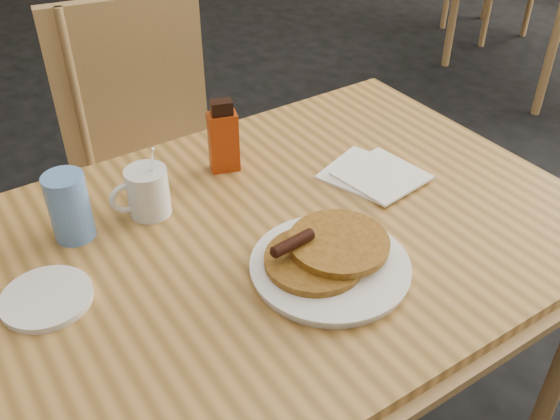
% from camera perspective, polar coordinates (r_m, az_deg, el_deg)
% --- Properties ---
extents(main_table, '(1.38, 0.99, 0.75)m').
position_cam_1_polar(main_table, '(1.22, -1.36, -3.72)').
color(main_table, '#AC7A3D').
rests_on(main_table, floor).
extents(chair_main_far, '(0.48, 0.48, 0.96)m').
position_cam_1_polar(chair_main_far, '(1.87, -11.98, 6.21)').
color(chair_main_far, '#9E794A').
rests_on(chair_main_far, floor).
extents(pancake_plate, '(0.29, 0.29, 0.07)m').
position_cam_1_polar(pancake_plate, '(1.11, 4.45, -4.69)').
color(pancake_plate, silver).
rests_on(pancake_plate, main_table).
extents(coffee_mug, '(0.12, 0.08, 0.16)m').
position_cam_1_polar(coffee_mug, '(1.25, -12.11, 1.68)').
color(coffee_mug, silver).
rests_on(coffee_mug, main_table).
extents(syrup_bottle, '(0.07, 0.05, 0.16)m').
position_cam_1_polar(syrup_bottle, '(1.35, -5.20, 6.54)').
color(syrup_bottle, maroon).
rests_on(syrup_bottle, main_table).
extents(napkin_stack, '(0.22, 0.23, 0.01)m').
position_cam_1_polar(napkin_stack, '(1.37, 8.54, 3.24)').
color(napkin_stack, white).
rests_on(napkin_stack, main_table).
extents(blue_tumbler, '(0.10, 0.10, 0.13)m').
position_cam_1_polar(blue_tumbler, '(1.21, -18.71, 0.28)').
color(blue_tumbler, '#5481C6').
rests_on(blue_tumbler, main_table).
extents(side_saucer, '(0.16, 0.16, 0.01)m').
position_cam_1_polar(side_saucer, '(1.13, -20.57, -7.55)').
color(side_saucer, silver).
rests_on(side_saucer, main_table).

